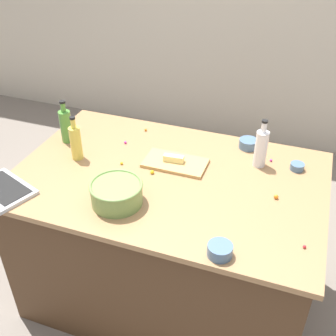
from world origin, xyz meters
TOP-DOWN VIEW (x-y plane):
  - ground_plane at (0.00, 0.00)m, footprint 12.00×12.00m
  - wall_back at (0.00, 2.15)m, footprint 8.00×0.10m
  - island_counter at (0.00, 0.00)m, footprint 1.60×1.05m
  - mixing_bowl_large at (-0.15, -0.29)m, footprint 0.25×0.25m
  - bottle_olive at (-0.68, 0.14)m, footprint 0.07×0.07m
  - bottle_vinegar at (0.43, 0.26)m, footprint 0.07×0.07m
  - bottle_oil at (-0.53, -0.01)m, footprint 0.06×0.06m
  - cutting_board at (-0.00, 0.11)m, footprint 0.34×0.18m
  - butter_stick_left at (-0.01, 0.11)m, footprint 0.11×0.04m
  - ramekin_small at (0.62, 0.29)m, footprint 0.07×0.07m
  - ramekin_medium at (0.39, -0.45)m, footprint 0.10×0.10m
  - ramekin_wide at (0.34, 0.42)m, footprint 0.10×0.10m
  - candy_0 at (0.48, 0.32)m, footprint 0.01×0.01m
  - candy_1 at (-0.27, 0.02)m, footprint 0.02×0.02m
  - candy_2 at (0.55, -0.00)m, footprint 0.02×0.02m
  - candy_3 at (-0.29, 0.40)m, footprint 0.02×0.02m
  - candy_4 at (0.71, -0.29)m, footprint 0.01×0.01m
  - candy_5 at (-0.34, 0.22)m, footprint 0.02×0.02m
  - candy_6 at (-0.67, 0.12)m, footprint 0.02×0.02m
  - candy_7 at (-0.08, -0.01)m, footprint 0.02×0.02m
  - candy_8 at (-0.06, -0.28)m, footprint 0.02×0.02m

SIDE VIEW (x-z plane):
  - ground_plane at x=0.00m, z-range 0.00..0.00m
  - island_counter at x=0.00m, z-range 0.00..0.90m
  - candy_0 at x=0.48m, z-range 0.90..0.91m
  - candy_4 at x=0.71m, z-range 0.90..0.91m
  - candy_3 at x=-0.29m, z-range 0.90..0.92m
  - candy_5 at x=-0.34m, z-range 0.90..0.92m
  - candy_1 at x=-0.27m, z-range 0.90..0.92m
  - candy_8 at x=-0.06m, z-range 0.90..0.92m
  - cutting_board at x=0.00m, z-range 0.90..0.92m
  - candy_7 at x=-0.08m, z-range 0.90..0.92m
  - candy_6 at x=-0.67m, z-range 0.90..0.92m
  - candy_2 at x=0.55m, z-range 0.90..0.92m
  - ramekin_small at x=0.62m, z-range 0.90..0.94m
  - ramekin_wide at x=0.34m, z-range 0.90..0.95m
  - ramekin_medium at x=0.39m, z-range 0.90..0.95m
  - butter_stick_left at x=-0.01m, z-range 0.92..0.95m
  - mixing_bowl_large at x=-0.15m, z-range 0.90..1.01m
  - bottle_oil at x=-0.53m, z-range 0.88..1.13m
  - bottle_olive at x=-0.68m, z-range 0.87..1.13m
  - bottle_vinegar at x=0.43m, z-range 0.87..1.14m
  - wall_back at x=0.00m, z-range 0.00..2.60m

